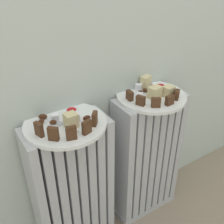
% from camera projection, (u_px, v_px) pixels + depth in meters
% --- Properties ---
extents(radiator_left, '(0.30, 0.13, 0.59)m').
position_uv_depth(radiator_left, '(73.00, 191.00, 1.01)').
color(radiator_left, '#B2B2B7').
rests_on(radiator_left, ground_plane).
extents(radiator_right, '(0.30, 0.13, 0.59)m').
position_uv_depth(radiator_right, '(146.00, 158.00, 1.18)').
color(radiator_right, '#B2B2B7').
rests_on(radiator_right, ground_plane).
extents(plate_left, '(0.27, 0.27, 0.01)m').
position_uv_depth(plate_left, '(65.00, 124.00, 0.86)').
color(plate_left, white).
rests_on(plate_left, radiator_left).
extents(plate_right, '(0.27, 0.27, 0.01)m').
position_uv_depth(plate_right, '(151.00, 96.00, 1.02)').
color(plate_right, white).
rests_on(plate_right, radiator_right).
extents(dark_cake_slice_left_0, '(0.02, 0.03, 0.04)m').
position_uv_depth(dark_cake_slice_left_0, '(39.00, 129.00, 0.78)').
color(dark_cake_slice_left_0, '#472B19').
rests_on(dark_cake_slice_left_0, plate_left).
extents(dark_cake_slice_left_1, '(0.03, 0.03, 0.04)m').
position_uv_depth(dark_cake_slice_left_1, '(53.00, 134.00, 0.76)').
color(dark_cake_slice_left_1, '#472B19').
rests_on(dark_cake_slice_left_1, plate_left).
extents(dark_cake_slice_left_2, '(0.03, 0.02, 0.04)m').
position_uv_depth(dark_cake_slice_left_2, '(71.00, 133.00, 0.76)').
color(dark_cake_slice_left_2, '#472B19').
rests_on(dark_cake_slice_left_2, plate_left).
extents(dark_cake_slice_left_3, '(0.03, 0.02, 0.04)m').
position_uv_depth(dark_cake_slice_left_3, '(87.00, 127.00, 0.79)').
color(dark_cake_slice_left_3, '#472B19').
rests_on(dark_cake_slice_left_3, plate_left).
extents(dark_cake_slice_left_4, '(0.03, 0.03, 0.04)m').
position_uv_depth(dark_cake_slice_left_4, '(95.00, 119.00, 0.83)').
color(dark_cake_slice_left_4, '#472B19').
rests_on(dark_cake_slice_left_4, plate_left).
extents(marble_cake_slice_left_0, '(0.04, 0.04, 0.05)m').
position_uv_depth(marble_cake_slice_left_0, '(71.00, 120.00, 0.82)').
color(marble_cake_slice_left_0, beige).
rests_on(marble_cake_slice_left_0, plate_left).
extents(turkish_delight_left_0, '(0.03, 0.03, 0.02)m').
position_uv_depth(turkish_delight_left_0, '(55.00, 117.00, 0.86)').
color(turkish_delight_left_0, white).
rests_on(turkish_delight_left_0, plate_left).
extents(turkish_delight_left_1, '(0.03, 0.03, 0.02)m').
position_uv_depth(turkish_delight_left_1, '(67.00, 118.00, 0.85)').
color(turkish_delight_left_1, white).
rests_on(turkish_delight_left_1, plate_left).
extents(turkish_delight_left_2, '(0.03, 0.03, 0.02)m').
position_uv_depth(turkish_delight_left_2, '(76.00, 117.00, 0.85)').
color(turkish_delight_left_2, white).
rests_on(turkish_delight_left_2, plate_left).
extents(medjool_date_left_0, '(0.03, 0.03, 0.02)m').
position_uv_depth(medjool_date_left_0, '(41.00, 122.00, 0.84)').
color(medjool_date_left_0, '#3D1E0F').
rests_on(medjool_date_left_0, plate_left).
extents(medjool_date_left_1, '(0.03, 0.02, 0.02)m').
position_uv_depth(medjool_date_left_1, '(87.00, 118.00, 0.86)').
color(medjool_date_left_1, '#3D1E0F').
rests_on(medjool_date_left_1, plate_left).
extents(medjool_date_left_2, '(0.03, 0.03, 0.02)m').
position_uv_depth(medjool_date_left_2, '(43.00, 117.00, 0.86)').
color(medjool_date_left_2, '#3D1E0F').
rests_on(medjool_date_left_2, plate_left).
extents(medjool_date_left_3, '(0.03, 0.02, 0.01)m').
position_uv_depth(medjool_date_left_3, '(53.00, 122.00, 0.84)').
color(medjool_date_left_3, '#3D1E0F').
rests_on(medjool_date_left_3, plate_left).
extents(jam_bowl_left, '(0.04, 0.04, 0.02)m').
position_uv_depth(jam_bowl_left, '(72.00, 112.00, 0.88)').
color(jam_bowl_left, white).
rests_on(jam_bowl_left, plate_left).
extents(dark_cake_slice_right_0, '(0.02, 0.03, 0.03)m').
position_uv_depth(dark_cake_slice_right_0, '(130.00, 95.00, 0.97)').
color(dark_cake_slice_right_0, '#472B19').
rests_on(dark_cake_slice_right_0, plate_right).
extents(dark_cake_slice_right_1, '(0.03, 0.04, 0.03)m').
position_uv_depth(dark_cake_slice_right_1, '(141.00, 101.00, 0.94)').
color(dark_cake_slice_right_1, '#472B19').
rests_on(dark_cake_slice_right_1, plate_right).
extents(dark_cake_slice_right_2, '(0.04, 0.03, 0.03)m').
position_uv_depth(dark_cake_slice_right_2, '(156.00, 103.00, 0.93)').
color(dark_cake_slice_right_2, '#472B19').
rests_on(dark_cake_slice_right_2, plate_right).
extents(dark_cake_slice_right_3, '(0.03, 0.02, 0.03)m').
position_uv_depth(dark_cake_slice_right_3, '(170.00, 100.00, 0.94)').
color(dark_cake_slice_right_3, '#472B19').
rests_on(dark_cake_slice_right_3, plate_right).
extents(dark_cake_slice_right_4, '(0.04, 0.03, 0.03)m').
position_uv_depth(dark_cake_slice_right_4, '(177.00, 95.00, 0.98)').
color(dark_cake_slice_right_4, '#472B19').
rests_on(dark_cake_slice_right_4, plate_right).
extents(marble_cake_slice_right_0, '(0.04, 0.04, 0.04)m').
position_uv_depth(marble_cake_slice_right_0, '(168.00, 91.00, 0.99)').
color(marble_cake_slice_right_0, beige).
rests_on(marble_cake_slice_right_0, plate_right).
extents(marble_cake_slice_right_1, '(0.05, 0.04, 0.05)m').
position_uv_depth(marble_cake_slice_right_1, '(146.00, 82.00, 1.06)').
color(marble_cake_slice_right_1, beige).
rests_on(marble_cake_slice_right_1, plate_right).
extents(marble_cake_slice_right_2, '(0.05, 0.04, 0.04)m').
position_uv_depth(marble_cake_slice_right_2, '(155.00, 92.00, 0.99)').
color(marble_cake_slice_right_2, beige).
rests_on(marble_cake_slice_right_2, plate_right).
extents(turkish_delight_right_0, '(0.02, 0.02, 0.02)m').
position_uv_depth(turkish_delight_right_0, '(154.00, 86.00, 1.06)').
color(turkish_delight_right_0, white).
rests_on(turkish_delight_right_0, plate_right).
extents(turkish_delight_right_1, '(0.03, 0.03, 0.02)m').
position_uv_depth(turkish_delight_right_1, '(139.00, 87.00, 1.05)').
color(turkish_delight_right_1, white).
rests_on(turkish_delight_right_1, plate_right).
extents(turkish_delight_right_2, '(0.03, 0.03, 0.02)m').
position_uv_depth(turkish_delight_right_2, '(140.00, 96.00, 0.99)').
color(turkish_delight_right_2, white).
rests_on(turkish_delight_right_2, plate_right).
extents(medjool_date_right_0, '(0.03, 0.03, 0.02)m').
position_uv_depth(medjool_date_right_0, '(140.00, 93.00, 1.01)').
color(medjool_date_right_0, '#3D1E0F').
rests_on(medjool_date_right_0, plate_right).
extents(medjool_date_right_1, '(0.03, 0.03, 0.01)m').
position_uv_depth(medjool_date_right_1, '(145.00, 90.00, 1.03)').
color(medjool_date_right_1, '#3D1E0F').
rests_on(medjool_date_right_1, plate_right).
extents(jam_bowl_right, '(0.04, 0.04, 0.03)m').
position_uv_depth(jam_bowl_right, '(160.00, 88.00, 1.03)').
color(jam_bowl_right, white).
rests_on(jam_bowl_right, plate_right).
extents(fork, '(0.05, 0.09, 0.00)m').
position_uv_depth(fork, '(65.00, 126.00, 0.83)').
color(fork, '#B7B7BC').
rests_on(fork, plate_left).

